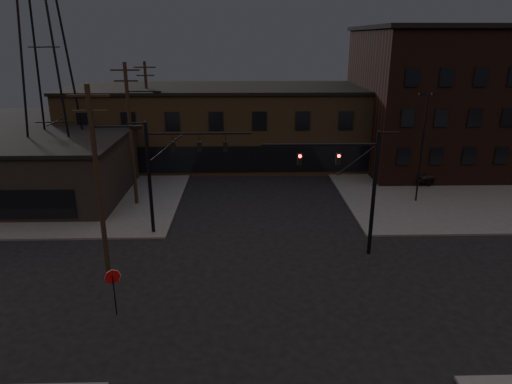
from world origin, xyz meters
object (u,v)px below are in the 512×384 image
(car_crossing, at_px, (284,162))
(parked_car_lot_b, at_px, (436,163))
(traffic_signal_far, at_px, (167,165))
(stop_sign, at_px, (113,282))
(traffic_signal_near, at_px, (356,181))
(parked_car_lot_a, at_px, (436,173))

(car_crossing, bearing_deg, parked_car_lot_b, 5.80)
(traffic_signal_far, height_order, stop_sign, traffic_signal_far)
(parked_car_lot_b, xyz_separation_m, car_crossing, (-15.83, 1.22, -0.19))
(traffic_signal_near, relative_size, stop_sign, 3.23)
(traffic_signal_near, relative_size, parked_car_lot_a, 1.60)
(traffic_signal_far, bearing_deg, parked_car_lot_b, 31.62)
(traffic_signal_far, height_order, parked_car_lot_a, traffic_signal_far)
(traffic_signal_near, bearing_deg, parked_car_lot_b, 55.29)
(traffic_signal_near, distance_m, car_crossing, 20.90)
(traffic_signal_far, relative_size, car_crossing, 1.93)
(stop_sign, bearing_deg, parked_car_lot_b, 43.89)
(car_crossing, bearing_deg, traffic_signal_near, -72.44)
(parked_car_lot_a, distance_m, parked_car_lot_b, 4.81)
(parked_car_lot_b, distance_m, car_crossing, 15.88)
(traffic_signal_near, bearing_deg, car_crossing, 97.36)
(car_crossing, bearing_deg, parked_car_lot_a, -11.84)
(stop_sign, bearing_deg, parked_car_lot_a, 40.54)
(stop_sign, height_order, parked_car_lot_a, stop_sign)
(parked_car_lot_a, bearing_deg, stop_sign, 114.25)
(traffic_signal_far, height_order, parked_car_lot_b, traffic_signal_far)
(traffic_signal_far, distance_m, parked_car_lot_a, 26.24)
(traffic_signal_near, height_order, parked_car_lot_a, traffic_signal_near)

